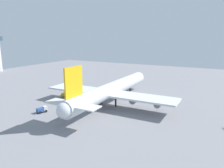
{
  "coord_description": "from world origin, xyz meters",
  "views": [
    {
      "loc": [
        -77.63,
        -41.62,
        27.87
      ],
      "look_at": [
        0.0,
        0.0,
        8.53
      ],
      "focal_mm": 34.37,
      "sensor_mm": 36.0,
      "label": 1
    }
  ],
  "objects": [
    {
      "name": "safety_cone_nose",
      "position": [
        29.78,
        2.84,
        0.28
      ],
      "size": [
        0.39,
        0.39,
        0.56
      ],
      "primitive_type": "cone",
      "color": "orange",
      "rests_on": "ground_plane"
    },
    {
      "name": "baggage_tug",
      "position": [
        0.07,
        25.2,
        1.19
      ],
      "size": [
        5.36,
        3.37,
        2.43
      ],
      "color": "yellow",
      "rests_on": "ground_plane"
    },
    {
      "name": "safety_cone_tail",
      "position": [
        -29.78,
        -3.56,
        0.32
      ],
      "size": [
        0.45,
        0.45,
        0.65
      ],
      "primitive_type": "cone",
      "color": "orange",
      "rests_on": "ground_plane"
    },
    {
      "name": "ground_plane",
      "position": [
        0.0,
        0.0,
        0.0
      ],
      "size": [
        264.68,
        264.68,
        0.0
      ],
      "primitive_type": "plane",
      "color": "gray"
    },
    {
      "name": "cargo_airplane",
      "position": [
        -0.37,
        0.0,
        6.12
      ],
      "size": [
        66.17,
        56.6,
        18.96
      ],
      "color": "silver",
      "rests_on": "ground_plane"
    },
    {
      "name": "fuel_truck",
      "position": [
        -22.36,
        17.99,
        1.16
      ],
      "size": [
        4.19,
        3.08,
        2.16
      ],
      "color": "silver",
      "rests_on": "ground_plane"
    }
  ]
}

